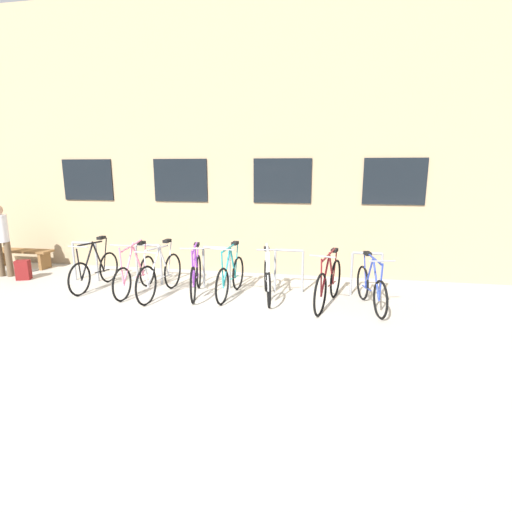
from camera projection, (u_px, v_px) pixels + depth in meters
ground_plane at (184, 322)px, 6.31m from camera, size 42.00×42.00×0.00m
storefront_building at (253, 146)px, 11.44m from camera, size 28.00×5.73×6.19m
bike_rack at (216, 263)px, 8.01m from camera, size 6.60×0.05×0.88m
bicycle_black at (95, 270)px, 8.06m from camera, size 0.44×1.66×1.05m
bicycle_teal at (231, 277)px, 7.54m from camera, size 0.44×1.65×1.04m
bicycle_blue at (371, 288)px, 6.89m from camera, size 0.51×1.60×0.99m
bicycle_white at (267, 279)px, 7.41m from camera, size 0.50×1.59×1.06m
bicycle_pink at (135, 274)px, 7.75m from camera, size 0.44×1.66×1.08m
bicycle_purple at (196, 275)px, 7.63m from camera, size 0.52×1.64×1.04m
bicycle_maroon at (328, 284)px, 7.01m from camera, size 0.58×1.78×1.04m
bicycle_silver at (160, 275)px, 7.56m from camera, size 0.44×1.81×1.07m
wooden_bench at (21, 254)px, 9.72m from camera, size 1.62×0.40×0.46m
person_browsing at (1, 236)px, 8.80m from camera, size 0.36×0.32×1.65m
backpack at (23, 270)px, 8.68m from camera, size 0.33×0.28×0.44m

